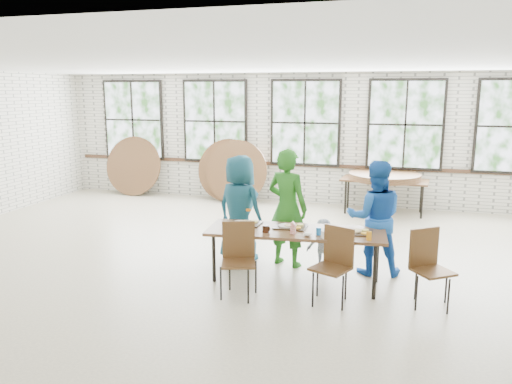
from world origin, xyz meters
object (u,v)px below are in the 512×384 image
Objects in this scene: dining_table at (296,234)px; storage_table at (384,182)px; chair_near_left at (239,253)px; chair_near_right at (335,258)px.

dining_table and storage_table have the same top height.
chair_near_left is 0.51× the size of storage_table.
chair_near_left and chair_near_right have the same top height.
chair_near_right is at bearing -44.75° from dining_table.
chair_near_left is (-0.62, -0.61, -0.13)m from dining_table.
dining_table is at bearing 164.15° from chair_near_right.
storage_table is (1.02, 4.41, -0.00)m from dining_table.
chair_near_left is 1.00× the size of chair_near_right.
chair_near_right is (1.21, 0.12, 0.00)m from chair_near_left.
chair_near_right reaches higher than storage_table.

